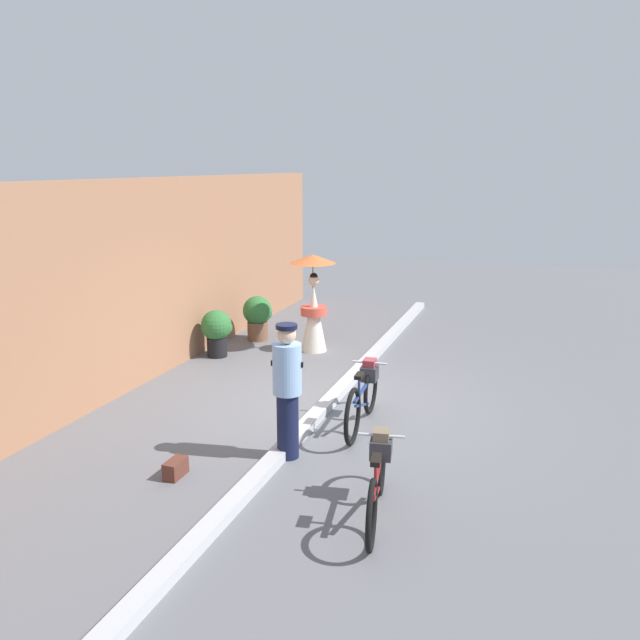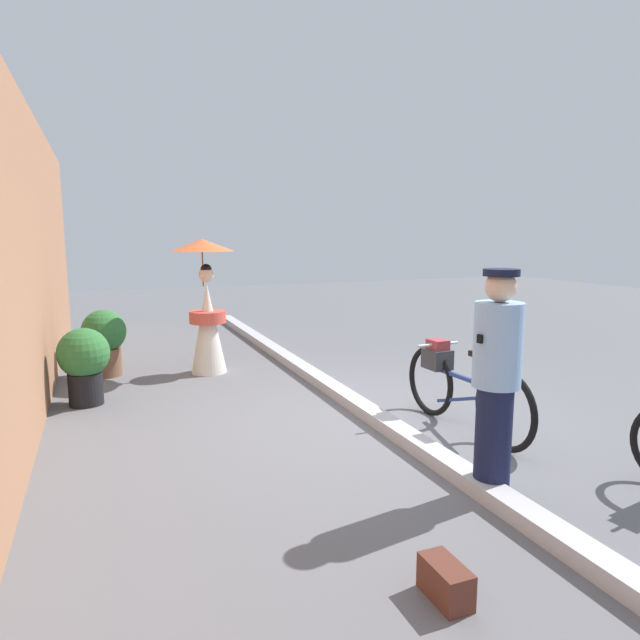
# 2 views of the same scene
# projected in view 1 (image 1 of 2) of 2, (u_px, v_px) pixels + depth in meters

# --- Properties ---
(ground_plane) EXTENTS (30.00, 30.00, 0.00)m
(ground_plane) POSITION_uv_depth(u_px,v_px,m) (329.00, 405.00, 9.30)
(ground_plane) COLOR slate
(building_wall) EXTENTS (14.00, 0.40, 3.21)m
(building_wall) POSITION_uv_depth(u_px,v_px,m) (130.00, 283.00, 9.98)
(building_wall) COLOR #9E6B4C
(building_wall) RESTS_ON ground_plane
(sidewalk_curb) EXTENTS (14.00, 0.20, 0.12)m
(sidewalk_curb) POSITION_uv_depth(u_px,v_px,m) (329.00, 401.00, 9.28)
(sidewalk_curb) COLOR #B2B2B7
(sidewalk_curb) RESTS_ON ground_plane
(bicycle_near_officer) EXTENTS (1.68, 0.48, 0.77)m
(bicycle_near_officer) POSITION_uv_depth(u_px,v_px,m) (378.00, 476.00, 6.32)
(bicycle_near_officer) COLOR black
(bicycle_near_officer) RESTS_ON ground_plane
(bicycle_far_side) EXTENTS (1.81, 0.48, 0.82)m
(bicycle_far_side) POSITION_uv_depth(u_px,v_px,m) (364.00, 395.00, 8.49)
(bicycle_far_side) COLOR black
(bicycle_far_side) RESTS_ON ground_plane
(person_officer) EXTENTS (0.34, 0.38, 1.64)m
(person_officer) POSITION_uv_depth(u_px,v_px,m) (287.00, 388.00, 7.45)
(person_officer) COLOR #141938
(person_officer) RESTS_ON ground_plane
(person_with_parasol) EXTENTS (0.85, 0.85, 1.81)m
(person_with_parasol) POSITION_uv_depth(u_px,v_px,m) (314.00, 302.00, 11.83)
(person_with_parasol) COLOR silver
(person_with_parasol) RESTS_ON ground_plane
(potted_plant_by_door) EXTENTS (0.57, 0.56, 0.86)m
(potted_plant_by_door) POSITION_uv_depth(u_px,v_px,m) (217.00, 330.00, 11.57)
(potted_plant_by_door) COLOR black
(potted_plant_by_door) RESTS_ON ground_plane
(potted_plant_small) EXTENTS (0.59, 0.57, 0.89)m
(potted_plant_small) POSITION_uv_depth(u_px,v_px,m) (258.00, 315.00, 12.67)
(potted_plant_small) COLOR brown
(potted_plant_small) RESTS_ON ground_plane
(backpack_on_pavement) EXTENTS (0.31, 0.16, 0.20)m
(backpack_on_pavement) POSITION_uv_depth(u_px,v_px,m) (176.00, 468.00, 7.15)
(backpack_on_pavement) COLOR #592D23
(backpack_on_pavement) RESTS_ON ground_plane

